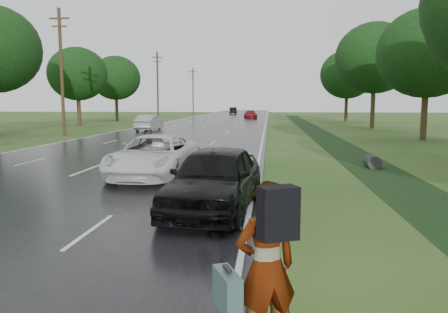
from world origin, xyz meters
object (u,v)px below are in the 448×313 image
pedestrian (265,266)px  dark_sedan (215,179)px  silver_sedan (149,123)px  white_pickup (155,156)px

pedestrian → dark_sedan: (-1.29, 6.01, -0.13)m
dark_sedan → silver_sedan: 30.93m
pedestrian → silver_sedan: bearing=-96.2°
pedestrian → dark_sedan: size_ratio=0.40×
pedestrian → dark_sedan: bearing=-101.6°
white_pickup → silver_sedan: (-7.06, 24.56, 0.01)m
white_pickup → pedestrian: bearing=-67.3°
white_pickup → silver_sedan: silver_sedan is taller
dark_sedan → silver_sedan: bearing=114.4°
pedestrian → white_pickup: size_ratio=0.36×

